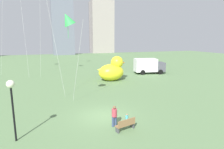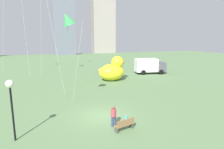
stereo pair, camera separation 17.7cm
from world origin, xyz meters
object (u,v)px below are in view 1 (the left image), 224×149
Objects in this scene: park_bench at (126,124)px; box_truck at (149,66)px; kite_green at (68,19)px; lamppost at (11,93)px; person_child at (127,119)px; person_adult at (114,115)px; giant_inflatable_duck at (112,70)px.

box_truck is at bearing 56.71° from park_bench.
lamppost is at bearing -126.91° from kite_green.
person_child is 0.22× the size of lamppost.
park_bench is 0.27× the size of box_truck.
kite_green is at bearing 114.48° from person_adult.
kite_green reaches higher than park_bench.
person_adult is 0.35× the size of giant_inflatable_duck.
lamppost is 8.61m from kite_green.
kite_green is at bearing -140.82° from box_truck.
person_adult is at bearing -125.68° from box_truck.
park_bench reaches higher than person_child.
park_bench is 0.39× the size of lamppost.
park_bench is 0.98× the size of person_adult.
giant_inflatable_duck is 13.85m from kite_green.
kite_green is (-3.57, 5.72, 7.80)m from person_child.
box_truck is (12.85, 19.57, 0.97)m from park_bench.
person_child is (1.00, -0.07, -0.40)m from person_adult.
person_adult is at bearing 122.40° from park_bench.
giant_inflatable_duck is (4.39, 16.08, 1.17)m from park_bench.
giant_inflatable_duck reaches higher than person_adult.
lamppost is at bearing 178.82° from person_child.
park_bench is at bearing -117.93° from person_child.
park_bench is 10.67m from kite_green.
kite_green is at bearing 115.62° from park_bench.
person_child is at bearing 62.07° from park_bench.
person_child is at bearing -1.18° from lamppost.
kite_green is at bearing 53.09° from lamppost.
giant_inflatable_duck is (3.95, 15.27, 1.15)m from person_child.
park_bench is 1.13m from person_adult.
person_adult is at bearing 176.01° from person_child.
person_child is at bearing -3.99° from person_adult.
giant_inflatable_duck is 0.52× the size of kite_green.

